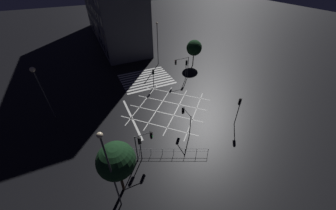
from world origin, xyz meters
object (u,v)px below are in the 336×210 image
(traffic_light_sw_cross, at_px, (186,66))
(street_lamp_far, at_px, (109,166))
(street_tree_far, at_px, (194,48))
(traffic_light_nw_cross, at_px, (239,106))
(traffic_light_median_south, at_px, (153,75))
(traffic_light_ne_main, at_px, (145,140))
(traffic_light_median_north, at_px, (186,116))
(traffic_light_ne_cross, at_px, (140,144))
(traffic_light_sw_main, at_px, (181,64))
(street_lamp_west, at_px, (38,80))
(street_tree_near, at_px, (116,161))
(street_lamp_east, at_px, (157,38))

(traffic_light_sw_cross, height_order, street_lamp_far, street_lamp_far)
(street_tree_far, bearing_deg, traffic_light_nw_cross, 76.24)
(traffic_light_median_south, xyz_separation_m, street_lamp_far, (10.41, 18.04, 3.45))
(traffic_light_ne_main, bearing_deg, traffic_light_sw_cross, 46.96)
(traffic_light_median_north, bearing_deg, traffic_light_median_south, -1.31)
(traffic_light_ne_main, distance_m, traffic_light_median_south, 15.37)
(traffic_light_median_south, bearing_deg, traffic_light_ne_main, -24.82)
(traffic_light_ne_cross, height_order, street_lamp_far, street_lamp_far)
(traffic_light_median_north, xyz_separation_m, street_lamp_far, (10.14, 6.06, 3.48))
(traffic_light_median_south, relative_size, street_lamp_far, 0.37)
(traffic_light_sw_main, bearing_deg, street_lamp_west, 5.67)
(traffic_light_ne_main, bearing_deg, traffic_light_nw_cross, 0.67)
(street_lamp_west, bearing_deg, street_tree_near, 112.92)
(traffic_light_sw_cross, relative_size, traffic_light_median_south, 1.14)
(traffic_light_sw_main, bearing_deg, street_tree_near, 47.73)
(traffic_light_ne_main, height_order, street_lamp_east, street_lamp_east)
(traffic_light_sw_cross, xyz_separation_m, street_tree_far, (-4.68, -5.09, 0.99))
(traffic_light_nw_cross, xyz_separation_m, traffic_light_median_north, (6.86, -1.82, -0.58))
(traffic_light_nw_cross, xyz_separation_m, traffic_light_median_south, (6.59, -13.80, -0.55))
(traffic_light_ne_cross, distance_m, traffic_light_median_north, 7.04)
(traffic_light_nw_cross, distance_m, street_lamp_west, 25.94)
(traffic_light_sw_main, relative_size, traffic_light_ne_cross, 1.25)
(traffic_light_ne_main, relative_size, street_tree_near, 0.62)
(traffic_light_sw_main, distance_m, street_lamp_far, 24.69)
(street_lamp_east, bearing_deg, traffic_light_median_north, 77.11)
(street_tree_near, bearing_deg, traffic_light_ne_main, -141.03)
(street_lamp_east, height_order, street_lamp_far, street_lamp_far)
(traffic_light_nw_cross, height_order, traffic_light_median_north, traffic_light_nw_cross)
(traffic_light_median_south, distance_m, street_lamp_west, 16.67)
(street_lamp_east, height_order, street_lamp_west, street_lamp_east)
(traffic_light_ne_cross, height_order, traffic_light_median_south, traffic_light_median_south)
(traffic_light_median_north, distance_m, street_lamp_west, 19.27)
(traffic_light_sw_cross, xyz_separation_m, street_lamp_west, (22.67, 1.67, 3.37))
(street_lamp_east, bearing_deg, traffic_light_sw_cross, 103.39)
(traffic_light_nw_cross, relative_size, street_tree_far, 0.79)
(traffic_light_median_north, relative_size, street_tree_near, 0.54)
(street_tree_far, bearing_deg, street_lamp_east, -28.09)
(street_lamp_east, xyz_separation_m, street_lamp_west, (20.60, 10.36, 0.54))
(traffic_light_ne_main, xyz_separation_m, street_lamp_east, (-10.89, -22.57, 2.87))
(traffic_light_median_south, bearing_deg, street_lamp_far, -30.00)
(traffic_light_sw_cross, bearing_deg, traffic_light_ne_main, -43.04)
(traffic_light_median_north, xyz_separation_m, traffic_light_ne_main, (6.18, 1.97, 0.34))
(traffic_light_median_north, height_order, street_lamp_east, street_lamp_east)
(traffic_light_sw_cross, relative_size, street_tree_far, 0.73)
(traffic_light_median_north, bearing_deg, traffic_light_ne_cross, 106.03)
(street_lamp_far, bearing_deg, street_lamp_west, -70.58)
(traffic_light_ne_cross, xyz_separation_m, street_tree_near, (2.80, 2.77, 2.07))
(traffic_light_sw_main, bearing_deg, street_tree_far, -140.01)
(street_lamp_east, bearing_deg, traffic_light_ne_main, 64.24)
(traffic_light_ne_main, distance_m, street_tree_far, 25.92)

